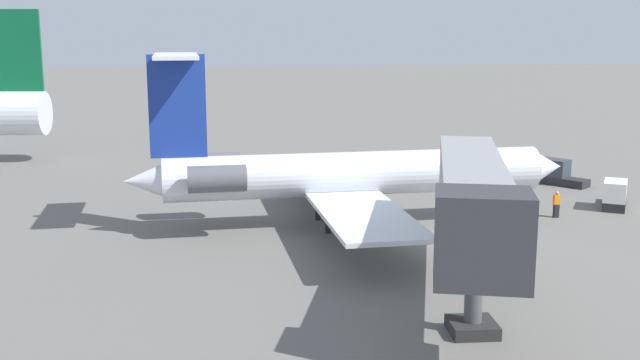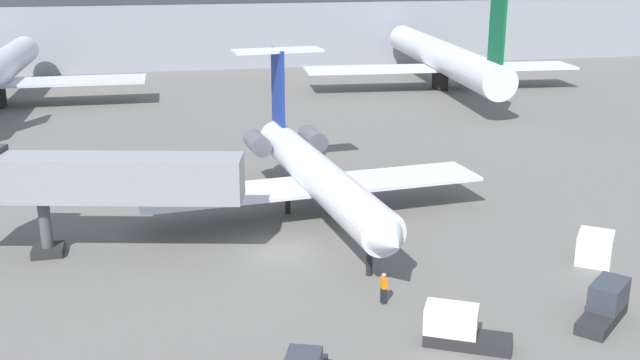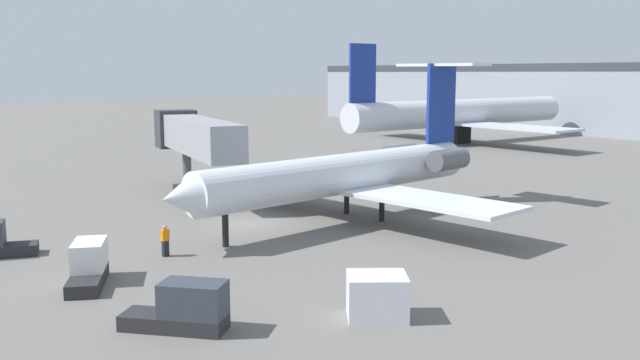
# 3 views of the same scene
# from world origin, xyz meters

# --- Properties ---
(ground_plane) EXTENTS (400.00, 400.00, 0.10)m
(ground_plane) POSITION_xyz_m (0.00, 0.00, -0.05)
(ground_plane) COLOR #66635E
(regional_jet) EXTENTS (23.80, 26.89, 10.27)m
(regional_jet) POSITION_xyz_m (3.35, 6.05, 3.26)
(regional_jet) COLOR silver
(regional_jet) RESTS_ON ground_plane
(jet_bridge) EXTENTS (16.80, 6.63, 6.44)m
(jet_bridge) POSITION_xyz_m (-11.27, 2.20, 4.74)
(jet_bridge) COLOR gray
(jet_bridge) RESTS_ON ground_plane
(ground_crew_marshaller) EXTENTS (0.30, 0.42, 1.69)m
(ground_crew_marshaller) POSITION_xyz_m (4.13, -7.71, 0.86)
(ground_crew_marshaller) COLOR black
(ground_crew_marshaller) RESTS_ON ground_plane
(baggage_tug_lead) EXTENTS (3.94, 3.67, 1.90)m
(baggage_tug_lead) POSITION_xyz_m (14.30, -11.77, 0.84)
(baggage_tug_lead) COLOR #262628
(baggage_tug_lead) RESTS_ON ground_plane
(baggage_tug_trailing) EXTENTS (4.19, 3.11, 1.90)m
(baggage_tug_trailing) POSITION_xyz_m (6.26, -12.54, 0.84)
(baggage_tug_trailing) COLOR #262628
(baggage_tug_trailing) RESTS_ON ground_plane
(cargo_container_uld) EXTENTS (2.95, 3.03, 1.75)m
(cargo_container_uld) POSITION_xyz_m (17.77, -5.17, 0.87)
(cargo_container_uld) COLOR silver
(cargo_container_uld) RESTS_ON ground_plane
(parked_airliner_west_end) EXTENTS (33.57, 39.91, 13.04)m
(parked_airliner_west_end) POSITION_xyz_m (-24.86, 49.83, 4.11)
(parked_airliner_west_end) COLOR silver
(parked_airliner_west_end) RESTS_ON ground_plane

